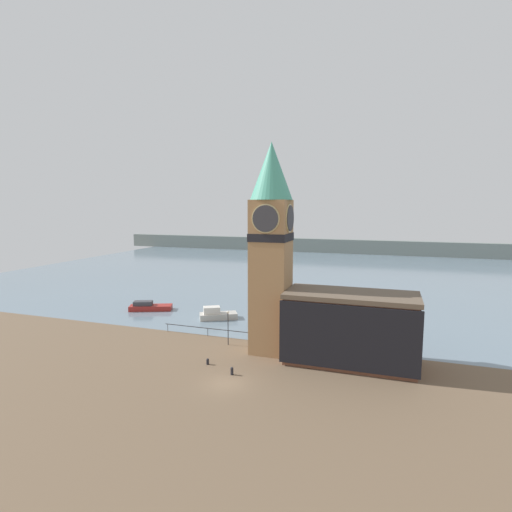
{
  "coord_description": "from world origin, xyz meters",
  "views": [
    {
      "loc": [
        14.53,
        -33.9,
        17.1
      ],
      "look_at": [
        0.6,
        7.31,
        11.61
      ],
      "focal_mm": 28.0,
      "sensor_mm": 36.0,
      "label": 1
    }
  ],
  "objects_px": {
    "boat_far": "(149,307)",
    "mooring_bollard_near": "(208,361)",
    "clock_tower": "(271,243)",
    "boat_near": "(217,314)",
    "lamp_post": "(228,321)",
    "mooring_bollard_far": "(232,371)",
    "pier_building": "(350,328)"
  },
  "relations": [
    {
      "from": "clock_tower",
      "to": "lamp_post",
      "type": "relative_size",
      "value": 5.63
    },
    {
      "from": "pier_building",
      "to": "boat_far",
      "type": "height_order",
      "value": "pier_building"
    },
    {
      "from": "lamp_post",
      "to": "boat_far",
      "type": "bearing_deg",
      "value": 149.33
    },
    {
      "from": "pier_building",
      "to": "lamp_post",
      "type": "relative_size",
      "value": 3.29
    },
    {
      "from": "mooring_bollard_far",
      "to": "boat_far",
      "type": "bearing_deg",
      "value": 139.57
    },
    {
      "from": "pier_building",
      "to": "boat_far",
      "type": "bearing_deg",
      "value": 160.1
    },
    {
      "from": "boat_far",
      "to": "mooring_bollard_near",
      "type": "height_order",
      "value": "boat_far"
    },
    {
      "from": "clock_tower",
      "to": "mooring_bollard_near",
      "type": "relative_size",
      "value": 35.9
    },
    {
      "from": "clock_tower",
      "to": "mooring_bollard_far",
      "type": "xyz_separation_m",
      "value": [
        -1.83,
        -7.68,
        -12.41
      ]
    },
    {
      "from": "clock_tower",
      "to": "mooring_bollard_far",
      "type": "bearing_deg",
      "value": -103.38
    },
    {
      "from": "clock_tower",
      "to": "mooring_bollard_far",
      "type": "distance_m",
      "value": 14.7
    },
    {
      "from": "boat_near",
      "to": "mooring_bollard_far",
      "type": "xyz_separation_m",
      "value": [
        9.8,
        -17.99,
        -0.26
      ]
    },
    {
      "from": "boat_far",
      "to": "mooring_bollard_near",
      "type": "xyz_separation_m",
      "value": [
        18.99,
        -17.52,
        -0.21
      ]
    },
    {
      "from": "pier_building",
      "to": "boat_near",
      "type": "height_order",
      "value": "pier_building"
    },
    {
      "from": "boat_far",
      "to": "mooring_bollard_near",
      "type": "relative_size",
      "value": 10.56
    },
    {
      "from": "boat_near",
      "to": "boat_far",
      "type": "bearing_deg",
      "value": 145.24
    },
    {
      "from": "mooring_bollard_far",
      "to": "lamp_post",
      "type": "xyz_separation_m",
      "value": [
        -3.77,
        8.06,
        2.52
      ]
    },
    {
      "from": "mooring_bollard_near",
      "to": "lamp_post",
      "type": "distance_m",
      "value": 6.94
    },
    {
      "from": "boat_near",
      "to": "mooring_bollard_far",
      "type": "height_order",
      "value": "boat_near"
    },
    {
      "from": "boat_near",
      "to": "mooring_bollard_near",
      "type": "bearing_deg",
      "value": -98.45
    },
    {
      "from": "boat_near",
      "to": "mooring_bollard_near",
      "type": "xyz_separation_m",
      "value": [
        6.3,
        -16.36,
        -0.34
      ]
    },
    {
      "from": "clock_tower",
      "to": "mooring_bollard_near",
      "type": "height_order",
      "value": "clock_tower"
    },
    {
      "from": "boat_far",
      "to": "lamp_post",
      "type": "height_order",
      "value": "lamp_post"
    },
    {
      "from": "lamp_post",
      "to": "boat_near",
      "type": "bearing_deg",
      "value": 121.25
    },
    {
      "from": "boat_far",
      "to": "lamp_post",
      "type": "bearing_deg",
      "value": -52.95
    },
    {
      "from": "boat_far",
      "to": "lamp_post",
      "type": "xyz_separation_m",
      "value": [
        18.72,
        -11.1,
        2.39
      ]
    },
    {
      "from": "pier_building",
      "to": "boat_near",
      "type": "relative_size",
      "value": 2.38
    },
    {
      "from": "mooring_bollard_far",
      "to": "lamp_post",
      "type": "relative_size",
      "value": 0.19
    },
    {
      "from": "boat_near",
      "to": "mooring_bollard_far",
      "type": "distance_m",
      "value": 20.49
    },
    {
      "from": "clock_tower",
      "to": "boat_near",
      "type": "xyz_separation_m",
      "value": [
        -11.63,
        10.32,
        -12.14
      ]
    },
    {
      "from": "boat_near",
      "to": "lamp_post",
      "type": "relative_size",
      "value": 1.38
    },
    {
      "from": "clock_tower",
      "to": "mooring_bollard_near",
      "type": "distance_m",
      "value": 14.86
    }
  ]
}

